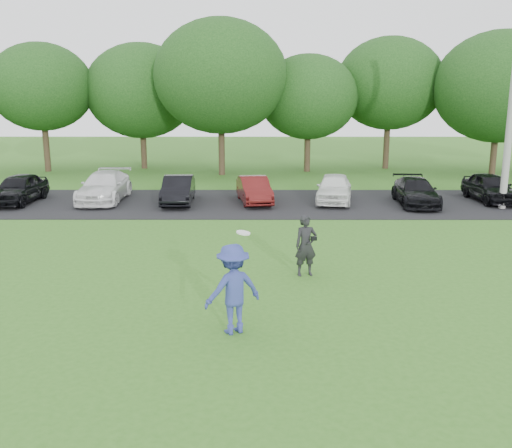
{
  "coord_description": "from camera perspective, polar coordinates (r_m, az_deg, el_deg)",
  "views": [
    {
      "loc": [
        0.03,
        -10.93,
        4.66
      ],
      "look_at": [
        0.0,
        3.5,
        1.3
      ],
      "focal_mm": 40.0,
      "sensor_mm": 36.0,
      "label": 1
    }
  ],
  "objects": [
    {
      "name": "frisbee_player",
      "position": [
        11.2,
        -2.31,
        -6.5
      ],
      "size": [
        1.34,
        1.13,
        2.07
      ],
      "color": "#313C8C",
      "rests_on": "ground"
    },
    {
      "name": "tree_row",
      "position": [
        33.72,
        2.72,
        13.51
      ],
      "size": [
        42.39,
        9.85,
        8.64
      ],
      "color": "#38281C",
      "rests_on": "ground"
    },
    {
      "name": "ground",
      "position": [
        11.88,
        -0.04,
        -9.98
      ],
      "size": [
        100.0,
        100.0,
        0.0
      ],
      "primitive_type": "plane",
      "color": "#33691E",
      "rests_on": "ground"
    },
    {
      "name": "camera_bystander",
      "position": [
        14.71,
        5.01,
        -2.15
      ],
      "size": [
        0.66,
        0.52,
        1.6
      ],
      "color": "black",
      "rests_on": "ground"
    },
    {
      "name": "parked_cars",
      "position": [
        24.32,
        -0.25,
        3.56
      ],
      "size": [
        28.71,
        4.97,
        1.25
      ],
      "color": "silver",
      "rests_on": "parking_lot"
    },
    {
      "name": "parking_lot",
      "position": [
        24.38,
        0.05,
        2.12
      ],
      "size": [
        32.0,
        6.5,
        0.03
      ],
      "primitive_type": "cube",
      "color": "black",
      "rests_on": "ground"
    }
  ]
}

